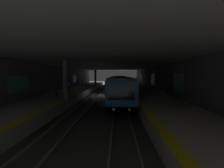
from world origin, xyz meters
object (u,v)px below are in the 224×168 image
object	(u,v)px
metro_train	(119,84)
person_waiting_near	(135,83)
pillar_far	(95,77)
bench_right_far	(80,83)
bench_right_mid	(38,93)
person_boarding	(162,89)
suitcase_rolling	(57,95)
bench_left_near	(187,100)
person_walking_mid	(83,82)
backpack_on_floor	(86,86)
bench_left_mid	(163,91)
pillar_near	(65,80)
person_standing_far	(69,86)
trash_bin	(163,94)

from	to	relation	value
metro_train	person_waiting_near	distance (m)	7.80
pillar_far	bench_right_far	size ratio (longest dim) A/B	2.68
pillar_far	person_waiting_near	xyz separation A→B (m)	(-5.08, -10.52, -1.41)
bench_right_mid	person_boarding	bearing A→B (deg)	-79.02
pillar_far	suitcase_rolling	xyz separation A→B (m)	(-22.95, 1.58, -1.94)
pillar_far	bench_left_near	world-z (taller)	pillar_far
bench_right_mid	person_walking_mid	bearing A→B (deg)	-1.08
bench_left_near	backpack_on_floor	xyz separation A→B (m)	(21.80, 14.33, -0.32)
pillar_far	bench_right_mid	distance (m)	23.07
bench_left_near	bench_left_mid	bearing A→B (deg)	0.00
bench_left_mid	person_boarding	xyz separation A→B (m)	(0.55, -0.05, 0.30)
pillar_near	person_waiting_near	size ratio (longest dim) A/B	2.85
person_walking_mid	bench_right_mid	bearing A→B (deg)	178.92
person_waiting_near	backpack_on_floor	size ratio (longest dim) A/B	3.99
bench_right_far	person_walking_mid	world-z (taller)	person_walking_mid
person_standing_far	trash_bin	size ratio (longest dim) A/B	1.83
pillar_far	suitcase_rolling	world-z (taller)	pillar_far
bench_right_far	person_standing_far	size ratio (longest dim) A/B	1.09
person_waiting_near	backpack_on_floor	world-z (taller)	person_waiting_near
pillar_near	pillar_far	world-z (taller)	same
pillar_far	person_boarding	xyz separation A→B (m)	(-19.30, -12.94, -1.45)
bench_left_near	person_standing_far	xyz separation A→B (m)	(13.03, 15.73, 0.31)
pillar_far	bench_right_far	world-z (taller)	pillar_far
trash_bin	bench_right_far	bearing A→B (deg)	37.43
metro_train	person_boarding	size ratio (longest dim) A/B	22.75
pillar_far	metro_train	world-z (taller)	pillar_far
suitcase_rolling	trash_bin	distance (m)	13.76
bench_left_near	person_standing_far	bearing A→B (deg)	50.36
bench_left_mid	person_waiting_near	xyz separation A→B (m)	(14.77, 2.36, 0.34)
pillar_near	pillar_far	distance (m)	24.21
pillar_far	bench_left_near	size ratio (longest dim) A/B	2.68
bench_left_near	person_waiting_near	distance (m)	22.31
bench_left_near	bench_right_mid	world-z (taller)	same
bench_left_mid	metro_train	bearing A→B (deg)	38.17
bench_right_mid	trash_bin	bearing A→B (deg)	-88.20
metro_train	trash_bin	distance (m)	11.75
person_waiting_near	bench_right_mid	bearing A→B (deg)	140.02
bench_left_near	person_waiting_near	xyz separation A→B (m)	(22.18, 2.36, 0.34)
person_walking_mid	backpack_on_floor	world-z (taller)	person_walking_mid
bench_right_far	person_standing_far	world-z (taller)	person_standing_far
person_walking_mid	trash_bin	xyz separation A→B (m)	(-22.46, -15.90, -0.44)
person_walking_mid	bench_right_far	bearing A→B (deg)	158.86
person_standing_far	trash_bin	distance (m)	16.94
bench_left_mid	trash_bin	xyz separation A→B (m)	(-2.26, 0.73, -0.10)
trash_bin	pillar_far	bearing A→B (deg)	28.80
trash_bin	suitcase_rolling	bearing A→B (deg)	93.52
pillar_near	bench_left_near	bearing A→B (deg)	-103.33
bench_right_mid	person_standing_far	xyz separation A→B (m)	(8.39, -1.34, 0.31)
bench_left_mid	person_waiting_near	bearing A→B (deg)	9.08
bench_right_mid	person_waiting_near	size ratio (longest dim) A/B	1.07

